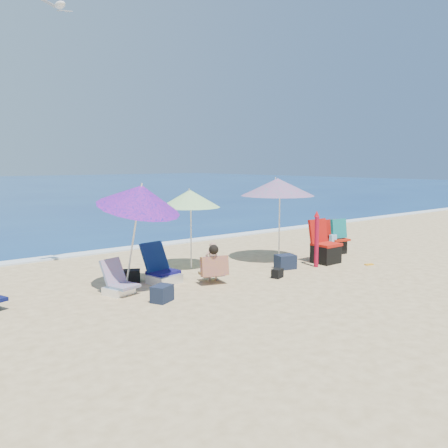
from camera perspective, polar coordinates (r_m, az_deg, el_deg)
ground at (r=9.92m, az=5.03°, el=-6.75°), size 120.00×120.00×0.00m
foam at (r=13.95m, az=-9.74°, el=-2.66°), size 120.00×0.50×0.04m
umbrella_turquoise at (r=11.80m, az=6.35°, el=4.35°), size 2.26×2.26×2.05m
umbrella_striped at (r=10.84m, az=-4.04°, el=3.01°), size 1.77×1.77×1.83m
umbrella_blue at (r=9.11m, az=-9.86°, el=3.16°), size 1.89×1.94×2.15m
furled_umbrella at (r=11.31m, az=10.87°, el=-1.44°), size 0.21×0.22×1.30m
chair_navy at (r=9.85m, az=-7.36°, el=-5.64°), size 0.67×0.82×0.78m
chair_rainbow at (r=9.12m, az=-12.34°, el=-7.04°), size 0.61×0.70×0.64m
camp_chair_left at (r=11.86m, az=11.80°, el=-3.01°), size 0.61×0.61×1.04m
camp_chair_right at (r=13.13m, az=12.97°, el=-1.94°), size 0.70×0.65×0.94m
person_center at (r=9.71m, az=-1.30°, el=-4.66°), size 0.67×0.67×0.81m
bag_navy_a at (r=8.51m, az=-7.32°, el=-8.13°), size 0.45×0.40×0.29m
bag_black_a at (r=9.97m, az=-10.85°, el=-6.03°), size 0.42×0.38×0.25m
bag_navy_b at (r=11.08m, az=7.25°, el=-4.44°), size 0.50×0.42×0.32m
bag_black_b at (r=10.21m, az=6.31°, el=-5.80°), size 0.29×0.24×0.19m
orange_item at (r=11.91m, az=16.73°, el=-4.59°), size 0.23×0.16×0.03m
seagull at (r=10.85m, az=-18.81°, el=23.24°), size 0.77×0.67×0.13m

